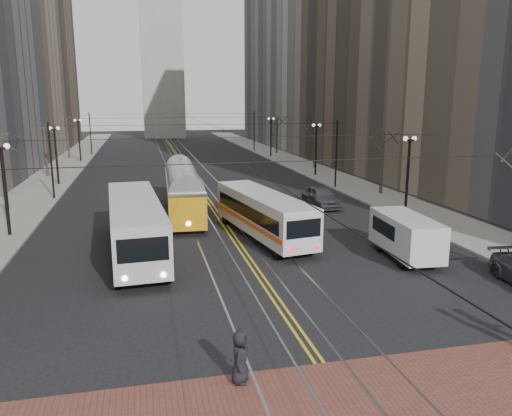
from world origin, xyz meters
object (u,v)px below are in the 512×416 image
transit_bus (135,227)px  cargo_van (406,238)px  rear_bus (263,216)px  sedan_grey (321,196)px  pedestrian_a (240,357)px  streetcar (183,195)px

transit_bus → cargo_van: (14.21, -4.06, -0.38)m
rear_bus → cargo_van: rear_bus is taller
rear_bus → sedan_grey: size_ratio=2.19×
sedan_grey → pedestrian_a: bearing=-116.8°
transit_bus → pedestrian_a: bearing=-80.9°
pedestrian_a → transit_bus: bearing=33.9°
transit_bus → streetcar: transit_bus is taller
transit_bus → sedan_grey: size_ratio=2.53×
cargo_van → pedestrian_a: 14.89m
transit_bus → streetcar: size_ratio=0.97×
rear_bus → cargo_van: size_ratio=2.03×
transit_bus → cargo_van: transit_bus is taller
cargo_van → sedan_grey: size_ratio=1.08×
streetcar → rear_bus: (4.30, -7.47, -0.10)m
rear_bus → transit_bus: bearing=-176.7°
cargo_van → pedestrian_a: bearing=-134.3°
streetcar → pedestrian_a: (-0.26, -23.22, -0.66)m
pedestrian_a → rear_bus: bearing=5.2°
transit_bus → streetcar: bearing=66.2°
pedestrian_a → cargo_van: bearing=-26.7°
transit_bus → pedestrian_a: size_ratio=7.48×
streetcar → sedan_grey: (11.08, 0.54, -0.67)m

